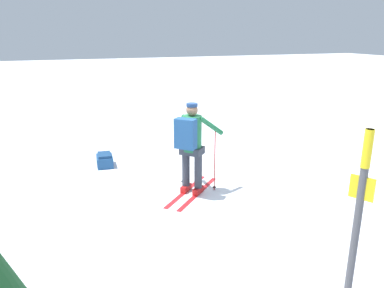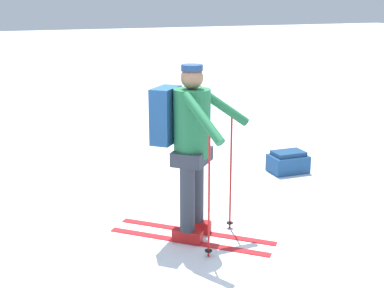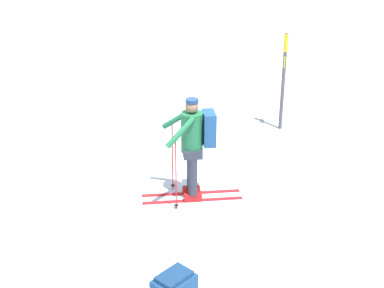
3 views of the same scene
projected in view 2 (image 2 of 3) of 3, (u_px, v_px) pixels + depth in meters
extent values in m
plane|color=white|center=(180.00, 241.00, 5.43)|extent=(80.00, 80.00, 0.00)
cube|color=red|center=(196.00, 232.00, 5.63)|extent=(1.28, 1.27, 0.01)
cube|color=red|center=(196.00, 226.00, 5.62)|extent=(0.29, 0.29, 0.12)
cylinder|color=#2D333D|center=(196.00, 187.00, 5.50)|extent=(0.15, 0.15, 0.74)
cube|color=red|center=(187.00, 242.00, 5.40)|extent=(1.28, 1.27, 0.01)
cube|color=red|center=(187.00, 236.00, 5.38)|extent=(0.29, 0.29, 0.12)
cylinder|color=#2D333D|center=(187.00, 196.00, 5.27)|extent=(0.15, 0.15, 0.74)
cube|color=#2D333D|center=(192.00, 156.00, 5.29)|extent=(0.51, 0.51, 0.14)
cylinder|color=#1E663D|center=(192.00, 123.00, 5.20)|extent=(0.36, 0.36, 0.67)
sphere|color=#8C664C|center=(192.00, 78.00, 5.08)|extent=(0.22, 0.22, 0.22)
cylinder|color=navy|center=(192.00, 68.00, 5.06)|extent=(0.21, 0.21, 0.06)
cube|color=navy|center=(166.00, 115.00, 5.28)|extent=(0.41, 0.41, 0.55)
cylinder|color=red|center=(231.00, 172.00, 5.57)|extent=(0.02, 0.02, 1.26)
cylinder|color=black|center=(230.00, 223.00, 5.72)|extent=(0.07, 0.07, 0.01)
cylinder|color=#1E663D|center=(223.00, 106.00, 5.37)|extent=(0.22, 0.56, 0.43)
cylinder|color=red|center=(209.00, 194.00, 4.93)|extent=(0.02, 0.02, 1.26)
cylinder|color=black|center=(209.00, 251.00, 5.08)|extent=(0.07, 0.07, 0.01)
cylinder|color=#1E663D|center=(203.00, 118.00, 4.82)|extent=(0.56, 0.22, 0.43)
cube|color=navy|center=(288.00, 164.00, 7.57)|extent=(0.40, 0.55, 0.25)
cube|color=navy|center=(288.00, 153.00, 7.53)|extent=(0.32, 0.46, 0.06)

